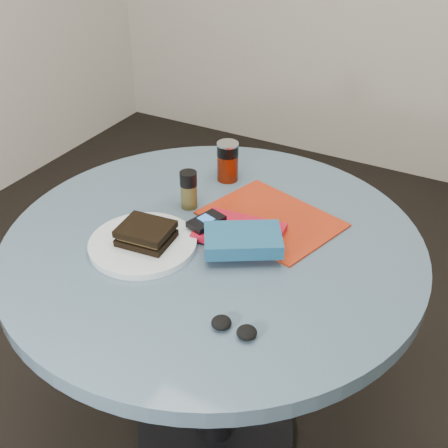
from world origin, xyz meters
The scene contains 11 objects.
ground centered at (0.00, 0.00, 0.00)m, with size 4.00×4.00×0.00m, color black.
table centered at (0.00, 0.00, 0.59)m, with size 1.00×1.00×0.75m.
plate centered at (-0.13, -0.11, 0.76)m, with size 0.25×0.25×0.02m, color silver.
sandwich centered at (-0.12, -0.10, 0.79)m, with size 0.13×0.11×0.04m.
soda_can centered at (-0.10, 0.27, 0.81)m, with size 0.07×0.07×0.11m.
pepper_grinder centered at (-0.12, 0.09, 0.80)m, with size 0.05×0.05×0.10m.
magazine centered at (0.09, 0.14, 0.75)m, with size 0.32×0.24×0.01m, color #97250D.
red_book centered at (0.05, 0.03, 0.76)m, with size 0.20×0.13×0.02m, color #A70D22.
novel centered at (0.09, -0.02, 0.79)m, with size 0.17×0.11×0.03m, color navy.
mp3_player centered at (-0.03, 0.02, 0.78)m, with size 0.07×0.10×0.02m.
headphones centered at (0.19, -0.25, 0.76)m, with size 0.10×0.04×0.02m.
Camera 1 is at (0.54, -0.95, 1.52)m, focal length 45.00 mm.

